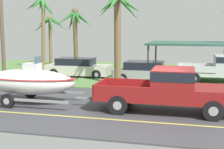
# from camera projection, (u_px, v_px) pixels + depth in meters

# --- Properties ---
(ground) EXTENTS (36.00, 22.00, 0.11)m
(ground) POSITION_uv_depth(u_px,v_px,m) (167.00, 80.00, 21.38)
(ground) COLOR #424247
(pickup_truck_towing) EXTENTS (5.88, 2.12, 1.85)m
(pickup_truck_towing) POSITION_uv_depth(u_px,v_px,m) (172.00, 88.00, 12.88)
(pickup_truck_towing) COLOR maroon
(pickup_truck_towing) RESTS_ON ground
(boat_on_trailer) EXTENTS (5.86, 2.31, 2.24)m
(boat_on_trailer) POSITION_uv_depth(u_px,v_px,m) (28.00, 81.00, 14.45)
(boat_on_trailer) COLOR gray
(boat_on_trailer) RESTS_ON ground
(parked_sedan_near) EXTENTS (4.70, 1.89, 1.38)m
(parked_sedan_near) POSITION_uv_depth(u_px,v_px,m) (78.00, 68.00, 22.63)
(parked_sedan_near) COLOR beige
(parked_sedan_near) RESTS_ON ground
(parked_sedan_far) EXTENTS (4.42, 1.94, 1.38)m
(parked_sedan_far) POSITION_uv_depth(u_px,v_px,m) (147.00, 72.00, 20.21)
(parked_sedan_far) COLOR #99999E
(parked_sedan_far) RESTS_ON ground
(carport_awning) EXTENTS (6.28, 5.91, 2.45)m
(carport_awning) POSITION_uv_depth(u_px,v_px,m) (190.00, 44.00, 23.94)
(carport_awning) COLOR #4C4238
(carport_awning) RESTS_ON ground
(palm_tree_near_left) EXTENTS (2.97, 2.96, 5.24)m
(palm_tree_near_left) POSITION_uv_depth(u_px,v_px,m) (75.00, 23.00, 25.99)
(palm_tree_near_left) COLOR brown
(palm_tree_near_left) RESTS_ON ground
(palm_tree_mid) EXTENTS (3.55, 2.99, 4.76)m
(palm_tree_mid) POSITION_uv_depth(u_px,v_px,m) (50.00, 27.00, 29.70)
(palm_tree_mid) COLOR brown
(palm_tree_mid) RESTS_ON ground
(palm_tree_far_left) EXTENTS (3.13, 2.77, 6.19)m
(palm_tree_far_left) POSITION_uv_depth(u_px,v_px,m) (42.00, 13.00, 25.66)
(palm_tree_far_left) COLOR brown
(palm_tree_far_left) RESTS_ON ground
(palm_tree_far_right) EXTENTS (3.09, 3.09, 5.76)m
(palm_tree_far_right) POSITION_uv_depth(u_px,v_px,m) (118.00, 16.00, 18.49)
(palm_tree_far_right) COLOR brown
(palm_tree_far_right) RESTS_ON ground
(utility_pole) EXTENTS (0.24, 1.80, 7.28)m
(utility_pole) POSITION_uv_depth(u_px,v_px,m) (2.00, 24.00, 19.52)
(utility_pole) COLOR brown
(utility_pole) RESTS_ON ground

